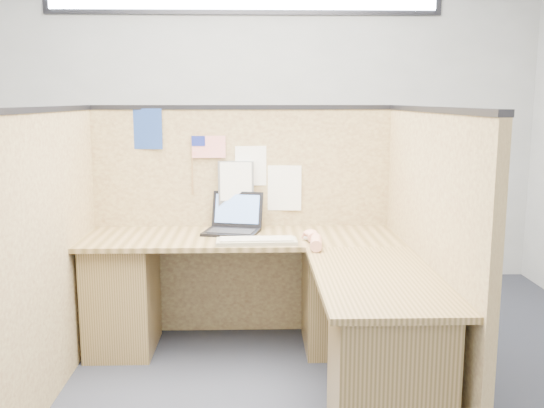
{
  "coord_description": "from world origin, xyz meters",
  "views": [
    {
      "loc": [
        0.09,
        -2.99,
        1.56
      ],
      "look_at": [
        0.19,
        0.5,
        0.96
      ],
      "focal_mm": 40.0,
      "sensor_mm": 36.0,
      "label": 1
    }
  ],
  "objects_px": {
    "laptop": "(232,222)",
    "mouse": "(311,237)",
    "keyboard": "(257,241)",
    "l_desk": "(273,309)"
  },
  "relations": [
    {
      "from": "laptop",
      "to": "mouse",
      "type": "height_order",
      "value": "laptop"
    },
    {
      "from": "mouse",
      "to": "keyboard",
      "type": "bearing_deg",
      "value": -168.0
    },
    {
      "from": "l_desk",
      "to": "mouse",
      "type": "height_order",
      "value": "mouse"
    },
    {
      "from": "l_desk",
      "to": "mouse",
      "type": "xyz_separation_m",
      "value": [
        0.24,
        0.26,
        0.36
      ]
    },
    {
      "from": "l_desk",
      "to": "mouse",
      "type": "distance_m",
      "value": 0.5
    },
    {
      "from": "keyboard",
      "to": "mouse",
      "type": "relative_size",
      "value": 4.82
    },
    {
      "from": "laptop",
      "to": "keyboard",
      "type": "relative_size",
      "value": 0.82
    },
    {
      "from": "laptop",
      "to": "l_desk",
      "type": "bearing_deg",
      "value": -51.63
    },
    {
      "from": "laptop",
      "to": "mouse",
      "type": "distance_m",
      "value": 0.56
    },
    {
      "from": "laptop",
      "to": "keyboard",
      "type": "distance_m",
      "value": 0.38
    }
  ]
}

